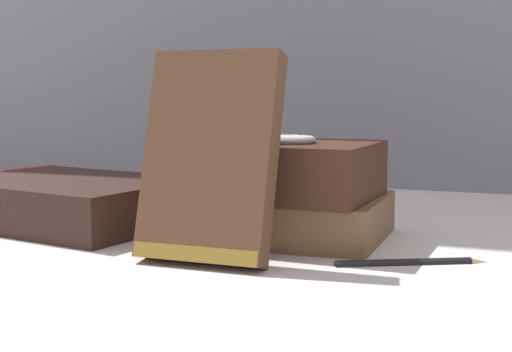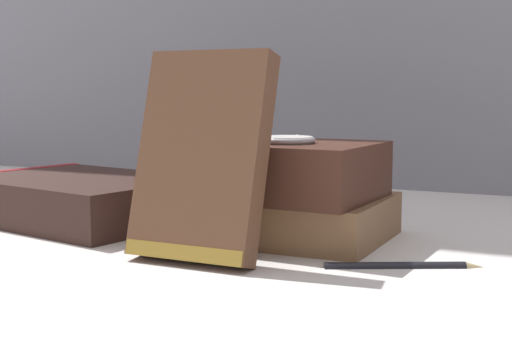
{
  "view_description": "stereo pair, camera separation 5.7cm",
  "coord_description": "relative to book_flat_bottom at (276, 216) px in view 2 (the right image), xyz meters",
  "views": [
    {
      "loc": [
        0.28,
        -0.61,
        0.13
      ],
      "look_at": [
        0.05,
        -0.02,
        0.06
      ],
      "focal_mm": 50.0,
      "sensor_mm": 36.0,
      "label": 1
    },
    {
      "loc": [
        0.33,
        -0.58,
        0.13
      ],
      "look_at": [
        0.05,
        -0.02,
        0.06
      ],
      "focal_mm": 50.0,
      "sensor_mm": 36.0,
      "label": 2
    }
  ],
  "objects": [
    {
      "name": "book_flat_top",
      "position": [
        -0.0,
        -0.01,
        0.04
      ],
      "size": [
        0.18,
        0.14,
        0.05
      ],
      "rotation": [
        0.0,
        0.0,
        -0.04
      ],
      "color": "#422319",
      "rests_on": "book_flat_bottom"
    },
    {
      "name": "book_flat_bottom",
      "position": [
        0.0,
        0.0,
        0.0
      ],
      "size": [
        0.19,
        0.14,
        0.04
      ],
      "rotation": [
        0.0,
        0.0,
        0.01
      ],
      "color": "brown",
      "rests_on": "ground_plane"
    },
    {
      "name": "ground_plane",
      "position": [
        -0.06,
        -0.01,
        -0.02
      ],
      "size": [
        3.0,
        3.0,
        0.0
      ],
      "primitive_type": "plane",
      "color": "silver"
    },
    {
      "name": "reading_glasses",
      "position": [
        -0.05,
        0.11,
        -0.02
      ],
      "size": [
        0.11,
        0.05,
        0.0
      ],
      "rotation": [
        0.0,
        0.0,
        0.02
      ],
      "color": "#ADADB2",
      "rests_on": "ground_plane"
    },
    {
      "name": "book_side_left",
      "position": [
        -0.23,
        -0.01,
        0.0
      ],
      "size": [
        0.26,
        0.21,
        0.05
      ],
      "rotation": [
        0.0,
        0.0,
        -0.18
      ],
      "color": "#331E19",
      "rests_on": "ground_plane"
    },
    {
      "name": "pocket_watch",
      "position": [
        0.02,
        -0.02,
        0.07
      ],
      "size": [
        0.05,
        0.06,
        0.01
      ],
      "color": "white",
      "rests_on": "book_flat_top"
    },
    {
      "name": "fountain_pen",
      "position": [
        0.14,
        -0.07,
        -0.01
      ],
      "size": [
        0.11,
        0.06,
        0.01
      ],
      "rotation": [
        0.0,
        0.0,
        0.47
      ],
      "color": "black",
      "rests_on": "ground_plane"
    },
    {
      "name": "book_leaning_front",
      "position": [
        -0.01,
        -0.11,
        0.06
      ],
      "size": [
        0.11,
        0.07,
        0.17
      ],
      "rotation": [
        -0.27,
        0.0,
        0.0
      ],
      "color": "brown",
      "rests_on": "ground_plane"
    }
  ]
}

